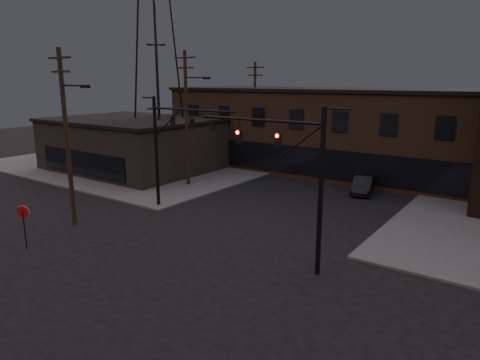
{
  "coord_description": "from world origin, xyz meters",
  "views": [
    {
      "loc": [
        14.56,
        -13.18,
        9.13
      ],
      "look_at": [
        0.62,
        6.3,
        3.5
      ],
      "focal_mm": 32.0,
      "sensor_mm": 36.0,
      "label": 1
    }
  ],
  "objects_px": {
    "traffic_signal_near": "(299,171)",
    "car_crossing": "(363,185)",
    "traffic_signal_far": "(169,140)",
    "stop_sign": "(23,217)"
  },
  "relations": [
    {
      "from": "stop_sign",
      "to": "car_crossing",
      "type": "bearing_deg",
      "value": 64.06
    },
    {
      "from": "traffic_signal_near",
      "to": "car_crossing",
      "type": "height_order",
      "value": "traffic_signal_near"
    },
    {
      "from": "traffic_signal_near",
      "to": "traffic_signal_far",
      "type": "xyz_separation_m",
      "value": [
        -12.07,
        3.5,
        0.08
      ]
    },
    {
      "from": "stop_sign",
      "to": "car_crossing",
      "type": "relative_size",
      "value": 0.58
    },
    {
      "from": "stop_sign",
      "to": "car_crossing",
      "type": "height_order",
      "value": "stop_sign"
    },
    {
      "from": "traffic_signal_near",
      "to": "traffic_signal_far",
      "type": "distance_m",
      "value": 12.57
    },
    {
      "from": "traffic_signal_near",
      "to": "car_crossing",
      "type": "relative_size",
      "value": 1.88
    },
    {
      "from": "traffic_signal_near",
      "to": "traffic_signal_far",
      "type": "height_order",
      "value": "same"
    },
    {
      "from": "traffic_signal_near",
      "to": "stop_sign",
      "type": "distance_m",
      "value": 15.17
    },
    {
      "from": "car_crossing",
      "to": "stop_sign",
      "type": "bearing_deg",
      "value": -128.35
    }
  ]
}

